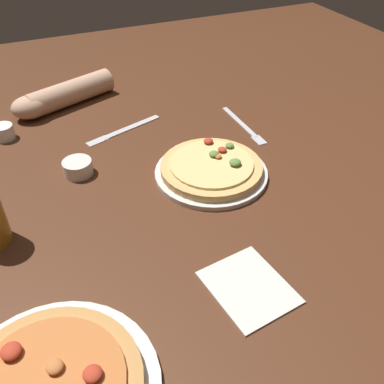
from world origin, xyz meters
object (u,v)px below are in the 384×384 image
Objects in this scene: fork_left at (244,125)px; diner_arm at (60,96)px; napkin_folded at (249,286)px; ramekin_sauce at (4,132)px; pizza_plate_far at (211,169)px; ramekin_butter at (78,168)px; knife_right at (124,130)px.

diner_arm reaches higher than fork_left.
diner_arm is (-0.18, 0.82, 0.03)m from napkin_folded.
pizza_plate_far is at bearing -40.52° from ramekin_sauce.
napkin_folded is at bearing -63.63° from ramekin_sauce.
diner_arm is (0.17, 0.12, 0.02)m from ramekin_sauce.
fork_left is (0.27, 0.50, -0.00)m from napkin_folded.
ramekin_butter is 0.50m from napkin_folded.
napkin_folded reaches higher than knife_right.
ramekin_butter is 0.31× the size of fork_left.
fork_left and knife_right have the same top height.
diner_arm reaches higher than ramekin_sauce.
pizza_plate_far is 0.25m from fork_left.
fork_left is at bearing 43.04° from pizza_plate_far.
fork_left is (0.47, 0.04, -0.01)m from ramekin_butter.
fork_left is (0.62, -0.20, -0.02)m from ramekin_sauce.
pizza_plate_far is 0.31m from knife_right.
pizza_plate_far is at bearing -24.61° from ramekin_butter.
ramekin_butter is at bearing -175.23° from fork_left.
napkin_folded is at bearing -118.24° from fork_left.
ramekin_sauce is 0.17× the size of diner_arm.
fork_left is at bearing 4.77° from ramekin_butter.
ramekin_butter is at bearing -58.51° from ramekin_sauce.
napkin_folded is at bearing -85.79° from knife_right.
napkin_folded is (0.20, -0.46, -0.01)m from ramekin_butter.
ramekin_sauce is at bearing 139.48° from pizza_plate_far.
ramekin_sauce reaches higher than fork_left.
pizza_plate_far is at bearing -61.93° from diner_arm.
pizza_plate_far is 0.85× the size of diner_arm.
napkin_folded is 0.48× the size of diner_arm.
pizza_plate_far is 0.32m from ramekin_butter.
pizza_plate_far is 3.86× the size of ramekin_butter.
pizza_plate_far reaches higher than knife_right.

